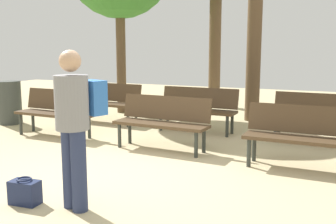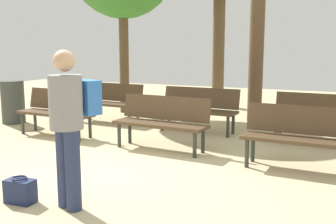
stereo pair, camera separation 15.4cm
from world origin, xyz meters
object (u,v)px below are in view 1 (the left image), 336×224
at_px(bench_r1_c0, 107,100).
at_px(trash_bin, 10,102).
at_px(bench_r1_c1, 197,107).
at_px(visitor_with_backpack, 75,120).
at_px(tree_0, 254,48).
at_px(bench_r1_c2, 320,115).
at_px(handbag, 25,192).
at_px(bench_r0_c1, 163,119).
at_px(bench_r0_c0, 56,110).
at_px(bench_r0_c2, 304,133).

bearing_deg(bench_r1_c0, trash_bin, -148.82).
bearing_deg(trash_bin, bench_r1_c1, 12.51).
height_order(bench_r1_c1, visitor_with_backpack, visitor_with_backpack).
bearing_deg(tree_0, visitor_with_backpack, -95.73).
xyz_separation_m(bench_r1_c2, handbag, (-2.73, -4.19, -0.37)).
xyz_separation_m(bench_r0_c1, tree_0, (0.79, 3.23, 1.15)).
xyz_separation_m(handbag, trash_bin, (-3.63, 3.39, 0.34)).
distance_m(bench_r1_c2, trash_bin, 6.41).
bearing_deg(bench_r1_c1, bench_r0_c0, -146.05).
xyz_separation_m(bench_r0_c2, visitor_with_backpack, (-2.03, -2.39, 0.43)).
height_order(bench_r0_c1, handbag, bench_r0_c1).
bearing_deg(bench_r0_c2, trash_bin, 173.83).
xyz_separation_m(tree_0, handbag, (-1.17, -5.96, -1.52)).
bearing_deg(bench_r0_c2, bench_r1_c2, 87.68).
distance_m(bench_r0_c2, trash_bin, 6.30).
height_order(bench_r0_c0, bench_r1_c2, same).
bearing_deg(visitor_with_backpack, bench_r1_c0, -42.75).
relative_size(tree_0, visitor_with_backpack, 2.00).
relative_size(bench_r0_c1, handbag, 4.87).
bearing_deg(handbag, tree_0, 78.90).
xyz_separation_m(bench_r0_c1, trash_bin, (-4.01, 0.65, -0.03)).
xyz_separation_m(bench_r1_c0, trash_bin, (-1.89, -1.00, -0.03)).
height_order(bench_r0_c1, tree_0, tree_0).
bearing_deg(bench_r1_c2, handbag, -120.46).
bearing_deg(visitor_with_backpack, bench_r0_c2, -111.95).
xyz_separation_m(bench_r0_c2, bench_r1_c0, (-4.36, 1.85, 0.00)).
xyz_separation_m(bench_r0_c0, bench_r1_c2, (4.62, 1.35, 0.00)).
xyz_separation_m(bench_r0_c0, handbag, (1.89, -2.84, -0.37)).
height_order(tree_0, handbag, tree_0).
height_order(bench_r1_c1, handbag, bench_r1_c1).
distance_m(bench_r1_c0, bench_r1_c2, 4.48).
bearing_deg(bench_r1_c1, tree_0, 68.07).
xyz_separation_m(bench_r0_c0, trash_bin, (-1.74, 0.55, -0.03)).
bearing_deg(tree_0, trash_bin, -151.79).
xyz_separation_m(bench_r0_c1, bench_r1_c2, (2.35, 1.45, 0.00)).
bearing_deg(trash_bin, bench_r0_c1, -9.24).
bearing_deg(bench_r1_c0, bench_r0_c1, -34.53).
relative_size(bench_r0_c0, visitor_with_backpack, 0.98).
bearing_deg(bench_r1_c0, bench_r0_c0, -92.12).
bearing_deg(visitor_with_backpack, bench_r1_c2, -99.53).
relative_size(bench_r0_c0, bench_r1_c2, 1.00).
height_order(tree_0, visitor_with_backpack, tree_0).
distance_m(bench_r0_c2, visitor_with_backpack, 3.16).
height_order(bench_r1_c0, trash_bin, trash_bin).
xyz_separation_m(bench_r0_c0, bench_r0_c2, (4.51, -0.30, 0.00)).
xyz_separation_m(bench_r0_c1, bench_r1_c0, (-2.13, 1.65, 0.00)).
distance_m(bench_r0_c0, bench_r0_c1, 2.28).
xyz_separation_m(bench_r1_c0, tree_0, (2.92, 1.58, 1.15)).
bearing_deg(bench_r0_c1, visitor_with_backpack, -82.33).
bearing_deg(trash_bin, bench_r0_c2, -7.73).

